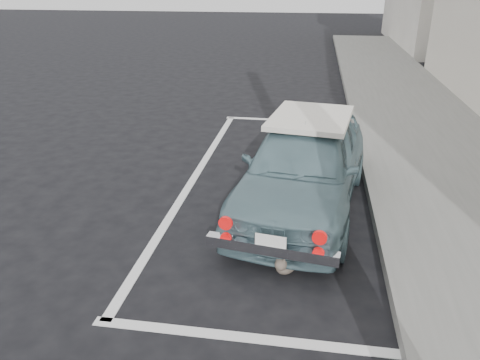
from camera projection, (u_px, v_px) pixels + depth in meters
The scene contains 6 objects.
ground at pixel (209, 298), 4.75m from camera, with size 80.00×80.00×0.00m, color black.
pline_rear at pixel (251, 338), 4.22m from camera, with size 3.00×0.12×0.01m, color silver.
pline_front at pixel (292, 120), 10.56m from camera, with size 3.00×0.12×0.01m, color silver.
pline_side at pixel (194, 177), 7.59m from camera, with size 0.12×7.00×0.01m, color silver.
retro_coupe at pixel (304, 164), 6.38m from camera, with size 2.04×3.91×1.27m.
cat at pixel (286, 263), 5.12m from camera, with size 0.34×0.47×0.27m.
Camera 1 is at (0.90, -3.77, 3.01)m, focal length 35.00 mm.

